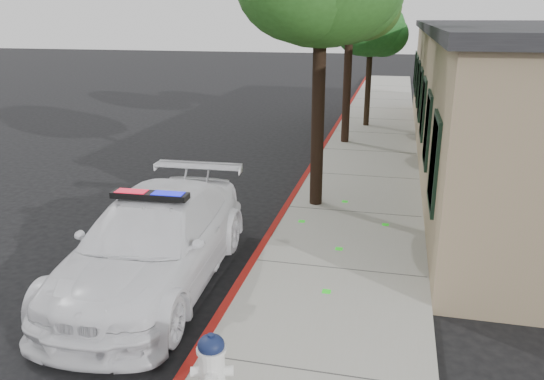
{
  "coord_description": "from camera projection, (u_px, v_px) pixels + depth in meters",
  "views": [
    {
      "loc": [
        2.46,
        -8.75,
        4.45
      ],
      "look_at": [
        0.05,
        1.57,
        1.0
      ],
      "focal_mm": 35.56,
      "sensor_mm": 36.0,
      "label": 1
    }
  ],
  "objects": [
    {
      "name": "sidewalk",
      "position": [
        351.0,
        214.0,
        12.42
      ],
      "size": [
        3.2,
        60.0,
        0.15
      ],
      "primitive_type": "cube",
      "color": "gray",
      "rests_on": "ground"
    },
    {
      "name": "ground",
      "position": [
        250.0,
        266.0,
        10.01
      ],
      "size": [
        120.0,
        120.0,
        0.0
      ],
      "primitive_type": "plane",
      "color": "black",
      "rests_on": "ground"
    },
    {
      "name": "police_car",
      "position": [
        153.0,
        242.0,
        9.13
      ],
      "size": [
        2.42,
        5.48,
        1.68
      ],
      "rotation": [
        0.0,
        0.0,
        0.04
      ],
      "color": "white",
      "rests_on": "ground"
    },
    {
      "name": "street_tree_far",
      "position": [
        372.0,
        31.0,
        21.0
      ],
      "size": [
        2.8,
        2.62,
        4.95
      ],
      "rotation": [
        0.0,
        0.0,
        -0.12
      ],
      "color": "black",
      "rests_on": "sidewalk"
    },
    {
      "name": "street_tree_mid",
      "position": [
        351.0,
        1.0,
        17.86
      ],
      "size": [
        3.34,
        3.37,
        6.29
      ],
      "rotation": [
        0.0,
        0.0,
        0.19
      ],
      "color": "black",
      "rests_on": "sidewalk"
    },
    {
      "name": "fire_hydrant",
      "position": [
        212.0,
        368.0,
        6.19
      ],
      "size": [
        0.51,
        0.44,
        0.88
      ],
      "rotation": [
        0.0,
        0.0,
        0.28
      ],
      "color": "white",
      "rests_on": "sidewalk"
    },
    {
      "name": "clapboard_building",
      "position": [
        542.0,
        96.0,
        16.24
      ],
      "size": [
        7.3,
        20.89,
        4.24
      ],
      "color": "#8D765C",
      "rests_on": "ground"
    },
    {
      "name": "red_curb",
      "position": [
        286.0,
        209.0,
        12.75
      ],
      "size": [
        0.14,
        60.0,
        0.16
      ],
      "primitive_type": "cube",
      "color": "maroon",
      "rests_on": "ground"
    }
  ]
}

